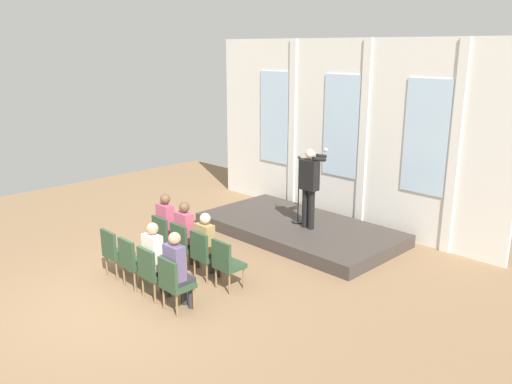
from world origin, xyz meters
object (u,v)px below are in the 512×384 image
at_px(audience_r0_c1, 187,232).
at_px(chair_r0_c3, 226,262).
at_px(chair_r0_c2, 204,252).
at_px(audience_r0_c0, 168,224).
at_px(chair_r1_c3, 174,281).
at_px(mic_stand, 298,208).
at_px(chair_r0_c0, 165,235).
at_px(audience_r0_c2, 207,242).
at_px(chair_r1_c2, 152,270).
at_px(speaker, 309,182).
at_px(audience_r1_c2, 156,257).
at_px(chair_r0_c1, 184,243).
at_px(chair_r1_c0, 115,250).
at_px(audience_r1_c3, 177,267).
at_px(chair_r1_c1, 133,260).

relative_size(audience_r0_c1, chair_r0_c3, 1.44).
bearing_deg(chair_r0_c2, audience_r0_c0, 176.39).
bearing_deg(chair_r1_c3, mic_stand, 103.40).
bearing_deg(mic_stand, chair_r0_c0, -105.53).
xyz_separation_m(audience_r0_c2, chair_r1_c2, (0.00, -1.21, -0.18)).
xyz_separation_m(speaker, chair_r0_c3, (0.60, -2.96, -0.79)).
height_order(audience_r0_c2, audience_r1_c2, audience_r1_c2).
bearing_deg(audience_r1_c2, mic_stand, 95.30).
distance_m(chair_r0_c0, chair_r0_c1, 0.62).
height_order(audience_r0_c0, chair_r1_c0, audience_r0_c0).
relative_size(audience_r0_c2, audience_r1_c2, 0.94).
bearing_deg(chair_r0_c3, audience_r1_c3, -90.00).
relative_size(speaker, chair_r1_c2, 1.90).
xyz_separation_m(audience_r1_c2, audience_r1_c3, (0.62, 0.00, -0.00)).
xyz_separation_m(chair_r0_c2, chair_r1_c1, (-0.62, -1.12, 0.00)).
bearing_deg(audience_r1_c2, chair_r0_c0, 139.78).
distance_m(chair_r0_c1, chair_r1_c1, 1.12).
xyz_separation_m(mic_stand, chair_r1_c0, (-0.85, -4.19, -0.08)).
relative_size(audience_r0_c0, chair_r0_c1, 1.47).
bearing_deg(chair_r1_c0, speaker, 72.97).
height_order(chair_r0_c2, chair_r1_c1, same).
height_order(chair_r0_c2, audience_r1_c2, audience_r1_c2).
distance_m(chair_r0_c1, chair_r1_c0, 1.28).
relative_size(audience_r0_c0, audience_r0_c2, 1.08).
bearing_deg(audience_r1_c2, chair_r1_c1, -172.72).
height_order(mic_stand, chair_r0_c1, mic_stand).
distance_m(audience_r0_c2, chair_r1_c0, 1.74).
bearing_deg(audience_r1_c3, audience_r0_c1, 137.70).
bearing_deg(audience_r0_c0, speaker, 66.54).
bearing_deg(chair_r1_c0, audience_r0_c0, 90.00).
bearing_deg(chair_r0_c0, audience_r0_c1, 7.34).
height_order(speaker, mic_stand, speaker).
distance_m(chair_r0_c1, audience_r0_c1, 0.23).
bearing_deg(speaker, chair_r1_c2, -90.23).
relative_size(chair_r0_c3, chair_r1_c3, 1.00).
relative_size(chair_r1_c3, audience_r1_c3, 0.69).
bearing_deg(mic_stand, audience_r1_c2, -84.70).
bearing_deg(chair_r0_c1, chair_r1_c0, -118.80).
height_order(chair_r0_c0, audience_r1_c2, audience_r1_c2).
height_order(audience_r0_c2, chair_r0_c3, audience_r0_c2).
relative_size(chair_r0_c1, chair_r1_c1, 1.00).
xyz_separation_m(chair_r0_c2, audience_r1_c2, (0.00, -1.04, 0.22)).
height_order(chair_r0_c0, chair_r0_c2, same).
distance_m(audience_r0_c0, audience_r0_c2, 1.24).
bearing_deg(chair_r0_c0, chair_r1_c0, -90.00).
bearing_deg(chair_r1_c1, chair_r0_c3, 42.29).
xyz_separation_m(audience_r0_c0, chair_r1_c1, (0.62, -1.20, -0.23)).
xyz_separation_m(audience_r0_c1, chair_r1_c2, (0.62, -1.20, -0.22)).
bearing_deg(chair_r0_c0, chair_r0_c2, 0.00).
distance_m(mic_stand, audience_r0_c2, 3.01).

